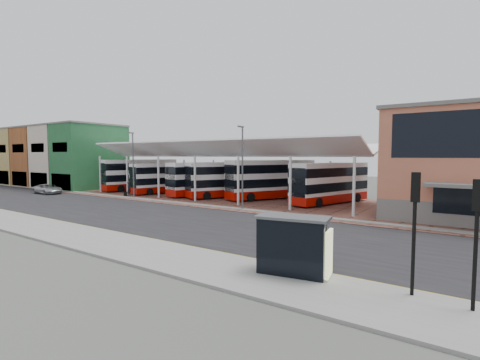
{
  "coord_description": "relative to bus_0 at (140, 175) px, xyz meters",
  "views": [
    {
      "loc": [
        20.48,
        -21.45,
        5.25
      ],
      "look_at": [
        0.18,
        8.56,
        2.72
      ],
      "focal_mm": 26.0,
      "sensor_mm": 36.0,
      "label": 1
    }
  ],
  "objects": [
    {
      "name": "ground",
      "position": [
        21.64,
        -13.69,
        -2.35
      ],
      "size": [
        140.0,
        140.0,
        0.0
      ],
      "primitive_type": "plane",
      "color": "#464843"
    },
    {
      "name": "road",
      "position": [
        21.64,
        -14.69,
        -2.34
      ],
      "size": [
        120.0,
        14.0,
        0.02
      ],
      "primitive_type": "cube",
      "color": "black",
      "rests_on": "ground"
    },
    {
      "name": "forecourt",
      "position": [
        23.64,
        -0.69,
        -2.32
      ],
      "size": [
        72.0,
        16.0,
        0.06
      ],
      "primitive_type": "cube",
      "color": "brown",
      "rests_on": "ground"
    },
    {
      "name": "sidewalk",
      "position": [
        21.64,
        -22.69,
        -2.28
      ],
      "size": [
        120.0,
        4.0,
        0.14
      ],
      "primitive_type": "cube",
      "color": "slate",
      "rests_on": "ground"
    },
    {
      "name": "north_kerb",
      "position": [
        21.64,
        -7.49,
        -2.28
      ],
      "size": [
        120.0,
        0.8,
        0.14
      ],
      "primitive_type": "cube",
      "color": "slate",
      "rests_on": "ground"
    },
    {
      "name": "yellow_line_near",
      "position": [
        21.64,
        -20.69,
        -2.33
      ],
      "size": [
        120.0,
        0.12,
        0.01
      ],
      "primitive_type": "cube",
      "color": "gold",
      "rests_on": "road"
    },
    {
      "name": "yellow_line_far",
      "position": [
        21.64,
        -20.39,
        -2.33
      ],
      "size": [
        120.0,
        0.12,
        0.01
      ],
      "primitive_type": "cube",
      "color": "gold",
      "rests_on": "road"
    },
    {
      "name": "canopy",
      "position": [
        15.64,
        0.25,
        3.44
      ],
      "size": [
        37.0,
        11.63,
        7.07
      ],
      "color": "silver",
      "rests_on": "ground"
    },
    {
      "name": "shop_green",
      "position": [
        -8.36,
        -2.71,
        2.77
      ],
      "size": [
        6.4,
        10.2,
        10.22
      ],
      "color": "#256235",
      "rests_on": "ground"
    },
    {
      "name": "shop_cream",
      "position": [
        -14.86,
        -2.71,
        2.77
      ],
      "size": [
        6.4,
        10.2,
        10.22
      ],
      "color": "beige",
      "rests_on": "ground"
    },
    {
      "name": "shop_brick",
      "position": [
        -21.36,
        -2.71,
        2.77
      ],
      "size": [
        6.4,
        10.2,
        10.22
      ],
      "color": "brown",
      "rests_on": "ground"
    },
    {
      "name": "shop_ochre",
      "position": [
        -27.86,
        -2.71,
        2.77
      ],
      "size": [
        6.4,
        10.2,
        10.22
      ],
      "color": "#A58D4E",
      "rests_on": "ground"
    },
    {
      "name": "lamp_west",
      "position": [
        7.64,
        -7.41,
        2.01
      ],
      "size": [
        0.16,
        0.9,
        8.07
      ],
      "color": "#4F5055",
      "rests_on": "ground"
    },
    {
      "name": "lamp_east",
      "position": [
        23.64,
        -7.41,
        2.01
      ],
      "size": [
        0.16,
        0.9,
        8.07
      ],
      "color": "#4F5055",
      "rests_on": "ground"
    },
    {
      "name": "bus_0",
      "position": [
        0.0,
        0.0,
        0.0
      ],
      "size": [
        5.36,
        11.49,
        4.62
      ],
      "rotation": [
        0.0,
        0.0,
        -0.26
      ],
      "color": "white",
      "rests_on": "forecourt"
    },
    {
      "name": "bus_1",
      "position": [
        6.41,
        -0.67,
        -0.23
      ],
      "size": [
        4.8,
        10.32,
        4.15
      ],
      "rotation": [
        0.0,
        0.0,
        -0.26
      ],
      "color": "white",
      "rests_on": "forecourt"
    },
    {
      "name": "bus_2",
      "position": [
        12.61,
        0.13,
        -0.15
      ],
      "size": [
        4.75,
        10.76,
        4.32
      ],
      "rotation": [
        0.0,
        0.0,
        -0.23
      ],
      "color": "white",
      "rests_on": "forecourt"
    },
    {
      "name": "bus_3",
      "position": [
        16.57,
        -0.02,
        -0.11
      ],
      "size": [
        7.2,
        10.54,
        4.39
      ],
      "rotation": [
        0.0,
        0.0,
        -0.49
      ],
      "color": "white",
      "rests_on": "forecourt"
    },
    {
      "name": "bus_4",
      "position": [
        21.77,
        1.62,
        0.03
      ],
      "size": [
        7.54,
        11.26,
        4.67
      ],
      "rotation": [
        0.0,
        0.0,
        -0.48
      ],
      "color": "white",
      "rests_on": "forecourt"
    },
    {
      "name": "bus_5",
      "position": [
        29.13,
        1.6,
        -0.1
      ],
      "size": [
        5.54,
        10.98,
        4.42
      ],
      "rotation": [
        0.0,
        0.0,
        -0.3
      ],
      "color": "white",
      "rests_on": "forecourt"
    },
    {
      "name": "silver_car",
      "position": [
        -6.57,
        -10.51,
        -1.67
      ],
      "size": [
        4.85,
        2.36,
        1.33
      ],
      "primitive_type": "imported",
      "rotation": [
        0.0,
        0.0,
        1.54
      ],
      "color": "#B8BAC0",
      "rests_on": "road"
    },
    {
      "name": "pedestrian",
      "position": [
        5.57,
        -6.45,
        -1.37
      ],
      "size": [
        0.62,
        0.78,
        1.85
      ],
      "primitive_type": "imported",
      "rotation": [
        0.0,
        0.0,
        1.87
      ],
      "color": "black",
      "rests_on": "forecourt"
    },
    {
      "name": "suitcase",
      "position": [
        5.3,
        -6.85,
        -2.0
      ],
      "size": [
        0.35,
        0.25,
        0.59
      ],
      "primitive_type": "cube",
      "color": "black",
      "rests_on": "forecourt"
    },
    {
      "name": "bus_shelter",
      "position": [
        36.04,
        -21.81,
        -0.64
      ],
      "size": [
        3.33,
        1.95,
        2.52
      ],
      "rotation": [
        0.0,
        0.0,
        0.17
      ],
      "color": "black",
      "rests_on": "sidewalk"
    },
    {
      "name": "traffic_signal_west",
      "position": [
        40.39,
        -21.29,
        0.8
      ],
      "size": [
        0.34,
        0.29,
        4.52
      ],
      "rotation": [
        0.0,
        0.0,
        0.19
      ],
      "color": "black",
      "rests_on": "sidewalk"
    },
    {
      "name": "traffic_signal_east",
      "position": [
        42.25,
        -21.58,
        0.69
      ],
      "size": [
        0.32,
        0.27,
        4.35
      ],
      "rotation": [
        0.0,
        0.0,
        -0.17
      ],
      "color": "black",
      "rests_on": "sidewalk"
    }
  ]
}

